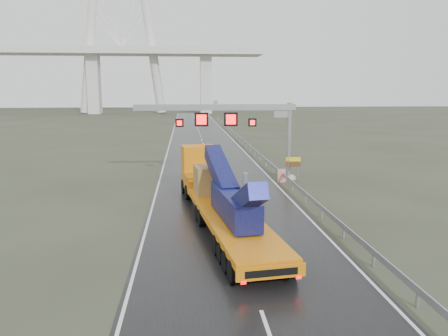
{
  "coord_description": "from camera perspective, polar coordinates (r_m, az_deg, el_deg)",
  "views": [
    {
      "loc": [
        -2.79,
        -22.03,
        8.33
      ],
      "look_at": [
        -0.24,
        6.59,
        3.2
      ],
      "focal_mm": 35.0,
      "sensor_mm": 36.0,
      "label": 1
    }
  ],
  "objects": [
    {
      "name": "ground",
      "position": [
        23.72,
        2.02,
        -10.45
      ],
      "size": [
        400.0,
        400.0,
        0.0
      ],
      "primitive_type": "plane",
      "color": "#323525",
      "rests_on": "ground"
    },
    {
      "name": "exit_sign_pair",
      "position": [
        40.77,
        9.02,
        0.51
      ],
      "size": [
        1.34,
        0.18,
        2.3
      ],
      "rotation": [
        0.0,
        0.0,
        -0.09
      ],
      "color": "#909498",
      "rests_on": "ground"
    },
    {
      "name": "guardrail",
      "position": [
        53.34,
        4.56,
        1.86
      ],
      "size": [
        0.2,
        140.0,
        1.4
      ],
      "primitive_type": null,
      "color": "#91959A",
      "rests_on": "ground"
    },
    {
      "name": "sign_gantry",
      "position": [
        40.42,
        1.89,
        6.26
      ],
      "size": [
        14.9,
        1.2,
        7.42
      ],
      "color": "silver",
      "rests_on": "ground"
    },
    {
      "name": "road",
      "position": [
        62.65,
        -2.5,
        2.48
      ],
      "size": [
        11.0,
        200.0,
        0.02
      ],
      "primitive_type": "cube",
      "color": "black",
      "rests_on": "ground"
    },
    {
      "name": "striped_barrier",
      "position": [
        40.5,
        7.54,
        -1.0
      ],
      "size": [
        0.73,
        0.46,
        1.17
      ],
      "primitive_type": "cube",
      "rotation": [
        0.0,
        0.0,
        -0.13
      ],
      "color": "red",
      "rests_on": "ground"
    },
    {
      "name": "heavy_haul_truck",
      "position": [
        29.16,
        -1.1,
        -2.79
      ],
      "size": [
        5.37,
        20.12,
        4.68
      ],
      "rotation": [
        0.0,
        0.0,
        0.13
      ],
      "color": "orange",
      "rests_on": "ground"
    }
  ]
}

